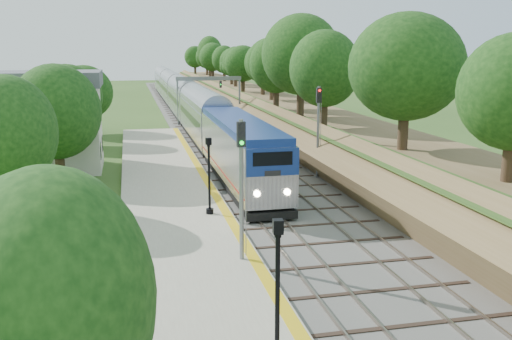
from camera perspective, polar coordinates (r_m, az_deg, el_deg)
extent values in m
plane|color=#2D4C19|center=(21.98, 9.51, -14.69)|extent=(320.00, 320.00, 0.00)
cube|color=#4C4944|center=(79.29, -5.54, 5.03)|extent=(9.50, 170.00, 0.12)
cube|color=gray|center=(78.99, -7.50, 5.06)|extent=(0.08, 170.00, 0.16)
cube|color=gray|center=(79.13, -6.46, 5.10)|extent=(0.08, 170.00, 0.16)
cube|color=gray|center=(79.44, -4.62, 5.16)|extent=(0.08, 170.00, 0.16)
cube|color=gray|center=(79.65, -3.59, 5.19)|extent=(0.08, 170.00, 0.16)
cube|color=#A19981|center=(35.52, -8.19, -3.76)|extent=(6.40, 68.00, 0.38)
cube|color=gold|center=(35.78, -3.64, -3.22)|extent=(0.55, 68.00, 0.01)
cube|color=brown|center=(80.83, 1.18, 6.25)|extent=(9.00, 170.00, 3.00)
cube|color=brown|center=(80.02, -1.55, 6.04)|extent=(4.47, 170.00, 4.54)
cylinder|color=#332316|center=(33.63, 19.27, 1.98)|extent=(0.60, 0.60, 2.62)
sphere|color=black|center=(33.23, 19.70, 8.04)|extent=(5.70, 5.70, 5.70)
cylinder|color=#332316|center=(80.25, 0.13, 8.22)|extent=(0.60, 0.60, 2.62)
sphere|color=black|center=(80.08, 0.14, 10.76)|extent=(5.70, 5.70, 5.70)
cylinder|color=#332316|center=(129.42, -4.82, 9.69)|extent=(0.60, 0.60, 2.62)
sphere|color=black|center=(129.31, -4.85, 11.27)|extent=(5.70, 5.70, 5.70)
cube|color=beige|center=(48.94, -19.99, 3.86)|extent=(8.00, 6.00, 6.80)
cube|color=#585A60|center=(48.57, -20.34, 8.52)|extent=(8.60, 6.60, 1.20)
cube|color=black|center=(47.05, -15.27, 1.88)|extent=(0.05, 1.10, 1.30)
cube|color=black|center=(50.59, -15.11, 2.59)|extent=(0.05, 1.10, 1.30)
cube|color=black|center=(46.65, -15.47, 5.26)|extent=(0.05, 1.10, 1.30)
cube|color=black|center=(50.22, -15.28, 5.74)|extent=(0.05, 1.10, 1.30)
cylinder|color=slate|center=(73.66, -7.82, 6.81)|extent=(0.24, 0.24, 6.20)
cylinder|color=slate|center=(74.75, -1.65, 6.99)|extent=(0.24, 0.24, 6.20)
cube|color=slate|center=(73.89, -4.75, 9.11)|extent=(8.40, 0.25, 0.50)
cube|color=black|center=(73.49, -6.68, 8.47)|extent=(0.30, 0.20, 0.90)
cube|color=black|center=(74.01, -3.56, 8.55)|extent=(0.30, 0.20, 0.90)
sphere|color=black|center=(13.34, -19.95, -12.13)|extent=(5.32, 5.32, 5.32)
cylinder|color=#332316|center=(45.14, -17.89, 0.55)|extent=(0.60, 0.60, 2.45)
sphere|color=black|center=(44.62, -18.17, 4.73)|extent=(5.32, 5.32, 5.32)
cylinder|color=#332316|center=(60.86, -16.60, 3.51)|extent=(0.60, 0.60, 2.45)
sphere|color=black|center=(60.48, -16.79, 6.63)|extent=(5.32, 5.32, 5.32)
cube|color=black|center=(41.10, -1.55, -0.87)|extent=(2.84, 17.80, 0.62)
cube|color=#B7BAC1|center=(40.69, -1.57, 1.96)|extent=(3.09, 18.55, 3.50)
cube|color=navy|center=(40.38, -1.59, 4.72)|extent=(2.97, 17.80, 0.45)
cube|color=navy|center=(31.58, 1.66, 0.78)|extent=(3.06, 0.10, 1.55)
cube|color=black|center=(31.51, 1.68, 1.13)|extent=(2.27, 0.06, 0.77)
cube|color=#A5180F|center=(40.91, -1.56, 0.33)|extent=(3.11, 18.17, 0.10)
cube|color=#B7BAC1|center=(60.45, -5.25, 4.93)|extent=(3.09, 20.61, 4.02)
cube|color=#B7BAC1|center=(81.40, -7.21, 6.75)|extent=(3.09, 20.61, 4.02)
cube|color=#B7BAC1|center=(102.46, -8.36, 7.82)|extent=(3.09, 20.61, 4.02)
cube|color=#B7BAC1|center=(123.57, -9.13, 8.52)|extent=(3.09, 20.61, 4.02)
cylinder|color=black|center=(17.29, 2.16, -12.79)|extent=(0.15, 0.15, 4.08)
cube|color=black|center=(16.47, 2.22, -5.68)|extent=(0.32, 0.32, 0.42)
cube|color=silver|center=(16.47, 2.22, -5.68)|extent=(0.23, 0.23, 0.31)
cylinder|color=black|center=(33.36, -4.64, -4.12)|extent=(0.44, 0.44, 0.30)
cylinder|color=black|center=(32.87, -4.70, -0.83)|extent=(0.14, 0.14, 3.92)
cube|color=black|center=(32.45, -4.77, 2.88)|extent=(0.34, 0.34, 0.40)
cube|color=silver|center=(32.45, -4.77, 2.88)|extent=(0.25, 0.25, 0.30)
cylinder|color=slate|center=(25.46, -1.47, -2.10)|extent=(0.20, 0.20, 6.43)
cube|color=black|center=(24.95, -1.50, 3.59)|extent=(0.38, 0.24, 1.11)
cylinder|color=#0CE526|center=(24.81, -1.44, 3.54)|extent=(0.18, 0.07, 0.18)
cylinder|color=slate|center=(43.24, 6.23, 3.75)|extent=(0.20, 0.20, 6.92)
cube|color=black|center=(42.92, 6.31, 7.44)|extent=(0.38, 0.25, 1.12)
cylinder|color=#FF0C0C|center=(42.78, 6.38, 7.42)|extent=(0.18, 0.07, 0.18)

